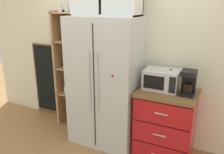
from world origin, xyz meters
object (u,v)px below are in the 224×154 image
coffee_maker (188,82)px  mug_cream (167,89)px  microwave (162,79)px  bottle_green (170,81)px  refrigerator (106,82)px  chalkboard_menu (49,80)px

coffee_maker → mug_cream: 0.26m
microwave → mug_cream: (0.10, -0.10, -0.08)m
coffee_maker → bottle_green: 0.25m
coffee_maker → mug_cream: (-0.23, -0.06, -0.11)m
refrigerator → microwave: (0.77, 0.08, 0.13)m
microwave → mug_cream: microwave is taller
refrigerator → mug_cream: 0.88m
mug_cream → microwave: bearing=136.0°
refrigerator → bottle_green: bearing=7.6°
mug_cream → bottle_green: bottle_green is taller
refrigerator → microwave: size_ratio=4.14×
refrigerator → chalkboard_menu: bearing=167.2°
chalkboard_menu → coffee_maker: bearing=-6.1°
refrigerator → chalkboard_menu: size_ratio=1.40×
mug_cream → chalkboard_menu: size_ratio=0.10×
microwave → coffee_maker: bearing=-7.1°
coffee_maker → bottle_green: (-0.23, 0.08, -0.04)m
coffee_maker → chalkboard_menu: size_ratio=0.24×
microwave → chalkboard_menu: size_ratio=0.34×
refrigerator → chalkboard_menu: refrigerator is taller
microwave → bottle_green: 0.11m
mug_cream → bottle_green: size_ratio=0.47×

